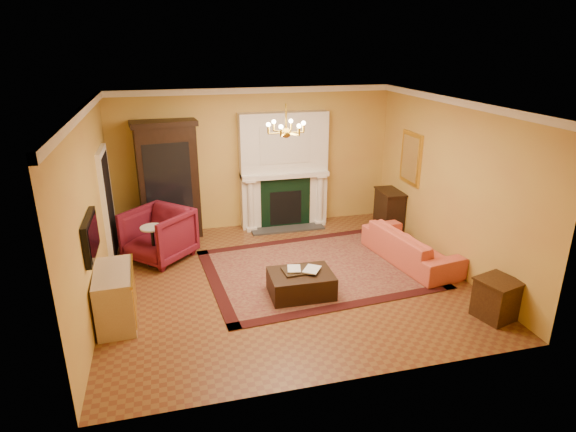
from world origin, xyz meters
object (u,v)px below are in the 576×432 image
object	(u,v)px
china_cabinet	(169,183)
coral_sofa	(411,241)
end_table	(496,300)
leather_ottoman	(301,284)
commode	(115,296)
console_table	(389,210)
pedestal_table	(153,243)
wingback_armchair	(158,232)

from	to	relation	value
china_cabinet	coral_sofa	bearing A→B (deg)	-35.80
end_table	leather_ottoman	bearing A→B (deg)	152.54
china_cabinet	coral_sofa	size ratio (longest dim) A/B	1.11
commode	coral_sofa	size ratio (longest dim) A/B	0.52
china_cabinet	console_table	xyz separation A→B (m)	(4.62, -0.67, -0.76)
commode	coral_sofa	world-z (taller)	coral_sofa
pedestal_table	console_table	xyz separation A→B (m)	(4.98, 0.63, -0.02)
pedestal_table	leather_ottoman	distance (m)	2.91
china_cabinet	leather_ottoman	bearing A→B (deg)	-64.47
commode	console_table	size ratio (longest dim) A/B	1.33
end_table	leather_ottoman	xyz separation A→B (m)	(-2.62, 1.36, -0.09)
commode	coral_sofa	distance (m)	5.20
console_table	leather_ottoman	distance (m)	3.61
commode	china_cabinet	bearing A→B (deg)	71.58
wingback_armchair	leather_ottoman	size ratio (longest dim) A/B	1.06
pedestal_table	end_table	xyz separation A→B (m)	(4.92, -3.13, -0.14)
china_cabinet	commode	bearing A→B (deg)	-112.47
wingback_armchair	coral_sofa	bearing A→B (deg)	28.81
coral_sofa	pedestal_table	bearing A→B (deg)	67.84
commode	pedestal_table	bearing A→B (deg)	71.34
wingback_armchair	leather_ottoman	xyz separation A→B (m)	(2.20, -1.99, -0.33)
console_table	pedestal_table	bearing A→B (deg)	-170.19
coral_sofa	console_table	bearing A→B (deg)	-21.41
leather_ottoman	coral_sofa	bearing A→B (deg)	18.24
commode	end_table	size ratio (longest dim) A/B	1.86
coral_sofa	china_cabinet	bearing A→B (deg)	51.68
china_cabinet	console_table	size ratio (longest dim) A/B	2.85
wingback_armchair	china_cabinet	bearing A→B (deg)	121.20
pedestal_table	console_table	size ratio (longest dim) A/B	0.91
pedestal_table	end_table	size ratio (longest dim) A/B	1.27
pedestal_table	commode	world-z (taller)	commode
pedestal_table	leather_ottoman	size ratio (longest dim) A/B	0.74
coral_sofa	wingback_armchair	bearing A→B (deg)	64.91
end_table	console_table	distance (m)	3.77
console_table	coral_sofa	bearing A→B (deg)	-99.59
wingback_armchair	console_table	world-z (taller)	wingback_armchair
china_cabinet	commode	size ratio (longest dim) A/B	2.14
end_table	console_table	size ratio (longest dim) A/B	0.72
wingback_armchair	commode	world-z (taller)	wingback_armchair
china_cabinet	commode	world-z (taller)	china_cabinet
wingback_armchair	end_table	xyz separation A→B (m)	(4.82, -3.35, -0.24)
commode	console_table	xyz separation A→B (m)	(5.51, 2.47, 0.00)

